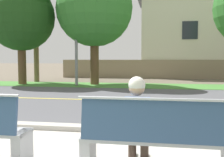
{
  "coord_description": "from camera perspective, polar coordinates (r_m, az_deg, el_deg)",
  "views": [
    {
      "loc": [
        1.42,
        -3.03,
        1.48
      ],
      "look_at": [
        0.31,
        3.54,
        1.0
      ],
      "focal_mm": 43.94,
      "sensor_mm": 36.0,
      "label": 1
    }
  ],
  "objects": [
    {
      "name": "road_centre_line",
      "position": [
        9.75,
        1.08,
        -4.55
      ],
      "size": [
        48.0,
        0.14,
        0.01
      ],
      "primitive_type": "cube",
      "color": "#E0CC4C",
      "rests_on": "ground_plane"
    },
    {
      "name": "street_asphalt",
      "position": [
        9.75,
        1.08,
        -4.58
      ],
      "size": [
        52.0,
        8.0,
        0.01
      ],
      "primitive_type": "cube",
      "color": "#515156",
      "rests_on": "ground_plane"
    },
    {
      "name": "shade_tree_left",
      "position": [
        15.88,
        -3.28,
        15.59
      ],
      "size": [
        4.32,
        4.32,
        7.13
      ],
      "color": "brown",
      "rests_on": "ground_plane"
    },
    {
      "name": "house_across_street",
      "position": [
        24.54,
        21.82,
        8.72
      ],
      "size": [
        13.76,
        6.91,
        7.04
      ],
      "color": "beige",
      "rests_on": "ground_plane"
    },
    {
      "name": "bench_right",
      "position": [
        3.65,
        9.16,
        -12.17
      ],
      "size": [
        1.98,
        0.48,
        1.01
      ],
      "color": "#9EA0A8",
      "rests_on": "ground_plane"
    },
    {
      "name": "ground_plane",
      "position": [
        11.22,
        2.21,
        -3.45
      ],
      "size": [
        140.0,
        140.0,
        0.0
      ],
      "primitive_type": "plane",
      "color": "#665B4C"
    },
    {
      "name": "curb_edge",
      "position": [
        5.74,
        -5.14,
        -10.27
      ],
      "size": [
        44.0,
        0.3,
        0.11
      ],
      "primitive_type": "cube",
      "color": "#ADA89E",
      "rests_on": "ground_plane"
    },
    {
      "name": "garden_wall",
      "position": [
        20.74,
        7.21,
        1.96
      ],
      "size": [
        13.0,
        0.36,
        1.4
      ],
      "primitive_type": "cube",
      "color": "gray",
      "rests_on": "ground_plane"
    },
    {
      "name": "streetlamp",
      "position": [
        15.61,
        -7.27,
        12.62
      ],
      "size": [
        0.24,
        2.1,
        6.58
      ],
      "color": "gray",
      "rests_on": "ground_plane"
    },
    {
      "name": "shade_tree_far_left",
      "position": [
        16.76,
        -18.18,
        13.05
      ],
      "size": [
        3.86,
        3.86,
        6.37
      ],
      "color": "brown",
      "rests_on": "ground_plane"
    },
    {
      "name": "seated_person_blue",
      "position": [
        3.77,
        5.26,
        -8.24
      ],
      "size": [
        0.52,
        0.68,
        1.25
      ],
      "color": "#47382D",
      "rests_on": "ground_plane"
    },
    {
      "name": "far_verge_grass",
      "position": [
        15.11,
        4.13,
        -1.46
      ],
      "size": [
        48.0,
        2.8,
        0.02
      ],
      "primitive_type": "cube",
      "color": "#478438",
      "rests_on": "ground_plane"
    }
  ]
}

